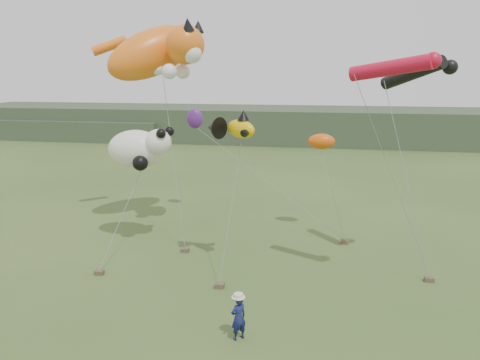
% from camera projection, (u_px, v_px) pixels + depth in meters
% --- Properties ---
extents(ground, '(120.00, 120.00, 0.00)m').
position_uv_depth(ground, '(244.00, 331.00, 15.29)').
color(ground, '#385123').
rests_on(ground, ground).
extents(headland, '(90.00, 13.00, 4.00)m').
position_uv_depth(headland, '(282.00, 125.00, 58.24)').
color(headland, '#2D3D28').
rests_on(headland, ground).
extents(festival_attendant, '(0.63, 0.62, 1.47)m').
position_uv_depth(festival_attendant, '(238.00, 318.00, 14.66)').
color(festival_attendant, '#151C51').
rests_on(festival_attendant, ground).
extents(sandbag_anchors, '(13.81, 6.17, 0.19)m').
position_uv_depth(sandbag_anchors, '(256.00, 264.00, 20.37)').
color(sandbag_anchors, brown).
rests_on(sandbag_anchors, ground).
extents(cat_kite, '(6.63, 5.36, 3.94)m').
position_uv_depth(cat_kite, '(159.00, 52.00, 23.29)').
color(cat_kite, orange).
rests_on(cat_kite, ground).
extents(fish_kite, '(2.49, 1.64, 1.19)m').
position_uv_depth(fish_kite, '(231.00, 128.00, 18.80)').
color(fish_kite, '#E4B304').
rests_on(fish_kite, ground).
extents(tube_kites, '(4.15, 4.80, 1.38)m').
position_uv_depth(tube_kites, '(409.00, 70.00, 17.23)').
color(tube_kites, black).
rests_on(tube_kites, ground).
extents(panda_kite, '(3.24, 2.09, 2.01)m').
position_uv_depth(panda_kite, '(140.00, 148.00, 22.20)').
color(panda_kite, white).
rests_on(panda_kite, ground).
extents(misc_kites, '(8.45, 2.94, 1.80)m').
position_uv_depth(misc_kites, '(261.00, 130.00, 25.19)').
color(misc_kites, '#DC540D').
rests_on(misc_kites, ground).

